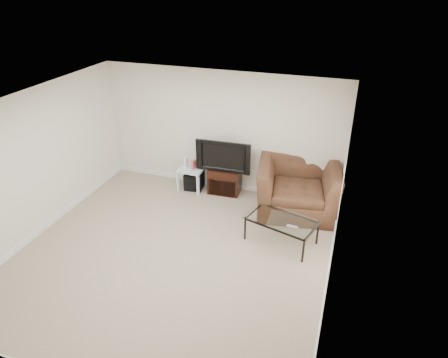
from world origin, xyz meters
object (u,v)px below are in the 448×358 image
(subwoofer, at_px, (194,181))
(coffee_table, at_px, (281,230))
(television, at_px, (225,155))
(recliner, at_px, (298,180))
(tv_stand, at_px, (225,180))
(side_table, at_px, (192,178))

(subwoofer, bearing_deg, coffee_table, -30.99)
(subwoofer, height_order, coffee_table, coffee_table)
(television, distance_m, subwoofer, 0.97)
(coffee_table, bearing_deg, recliner, 86.10)
(tv_stand, height_order, television, television)
(tv_stand, xyz_separation_m, subwoofer, (-0.67, -0.06, -0.10))
(side_table, distance_m, subwoofer, 0.08)
(tv_stand, xyz_separation_m, recliner, (1.54, -0.23, 0.39))
(tv_stand, bearing_deg, coffee_table, -45.80)
(tv_stand, bearing_deg, television, -90.00)
(subwoofer, xyz_separation_m, recliner, (2.22, -0.17, 0.48))
(recliner, bearing_deg, television, 163.06)
(television, height_order, coffee_table, television)
(tv_stand, distance_m, coffee_table, 1.99)
(tv_stand, distance_m, recliner, 1.61)
(tv_stand, bearing_deg, subwoofer, -177.89)
(coffee_table, bearing_deg, television, 137.97)
(tv_stand, relative_size, television, 0.62)
(subwoofer, distance_m, coffee_table, 2.50)
(recliner, height_order, coffee_table, recliner)
(side_table, height_order, recliner, recliner)
(television, distance_m, recliner, 1.57)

